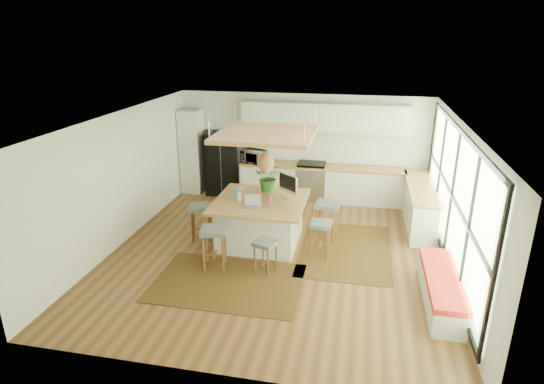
% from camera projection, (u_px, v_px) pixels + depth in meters
% --- Properties ---
extents(floor, '(7.00, 7.00, 0.00)m').
position_uv_depth(floor, '(277.00, 252.00, 9.04)').
color(floor, '#573319').
rests_on(floor, ground).
extents(ceiling, '(7.00, 7.00, 0.00)m').
position_uv_depth(ceiling, '(277.00, 119.00, 8.12)').
color(ceiling, white).
rests_on(ceiling, ground).
extents(wall_back, '(6.50, 0.00, 6.50)m').
position_uv_depth(wall_back, '(302.00, 146.00, 11.81)').
color(wall_back, silver).
rests_on(wall_back, ground).
extents(wall_front, '(6.50, 0.00, 6.50)m').
position_uv_depth(wall_front, '(221.00, 285.00, 5.36)').
color(wall_front, silver).
rests_on(wall_front, ground).
extents(wall_left, '(0.00, 7.00, 7.00)m').
position_uv_depth(wall_left, '(121.00, 178.00, 9.20)').
color(wall_left, silver).
rests_on(wall_left, ground).
extents(wall_right, '(0.00, 7.00, 7.00)m').
position_uv_depth(wall_right, '(457.00, 201.00, 7.97)').
color(wall_right, silver).
rests_on(wall_right, ground).
extents(window_wall, '(0.10, 6.20, 2.60)m').
position_uv_depth(window_wall, '(455.00, 199.00, 7.96)').
color(window_wall, black).
rests_on(window_wall, wall_right).
extents(pantry, '(0.55, 0.60, 2.25)m').
position_uv_depth(pantry, '(192.00, 151.00, 12.15)').
color(pantry, silver).
rests_on(pantry, floor).
extents(back_counter_base, '(4.20, 0.60, 0.88)m').
position_uv_depth(back_counter_base, '(321.00, 184.00, 11.72)').
color(back_counter_base, silver).
rests_on(back_counter_base, floor).
extents(back_counter_top, '(4.24, 0.64, 0.05)m').
position_uv_depth(back_counter_top, '(321.00, 167.00, 11.56)').
color(back_counter_top, olive).
rests_on(back_counter_top, back_counter_base).
extents(backsplash, '(4.20, 0.02, 0.80)m').
position_uv_depth(backsplash, '(323.00, 147.00, 11.68)').
color(backsplash, white).
rests_on(backsplash, wall_back).
extents(upper_cabinets, '(4.20, 0.34, 0.70)m').
position_uv_depth(upper_cabinets, '(324.00, 117.00, 11.27)').
color(upper_cabinets, silver).
rests_on(upper_cabinets, wall_back).
extents(range, '(0.76, 0.62, 1.00)m').
position_uv_depth(range, '(311.00, 181.00, 11.74)').
color(range, '#A5A5AA').
rests_on(range, floor).
extents(right_counter_base, '(0.60, 2.50, 0.88)m').
position_uv_depth(right_counter_base, '(420.00, 207.00, 10.18)').
color(right_counter_base, silver).
rests_on(right_counter_base, floor).
extents(right_counter_top, '(0.64, 2.54, 0.05)m').
position_uv_depth(right_counter_top, '(423.00, 188.00, 10.02)').
color(right_counter_top, olive).
rests_on(right_counter_top, right_counter_base).
extents(window_bench, '(0.52, 2.00, 0.50)m').
position_uv_depth(window_bench, '(441.00, 289.00, 7.29)').
color(window_bench, silver).
rests_on(window_bench, floor).
extents(ceiling_panel, '(1.86, 1.86, 0.80)m').
position_uv_depth(ceiling_panel, '(266.00, 148.00, 8.77)').
color(ceiling_panel, olive).
rests_on(ceiling_panel, ceiling).
extents(rug_near, '(2.60, 1.80, 0.01)m').
position_uv_depth(rug_near, '(227.00, 282.00, 7.95)').
color(rug_near, black).
rests_on(rug_near, floor).
extents(rug_right, '(1.80, 2.60, 0.01)m').
position_uv_depth(rug_right, '(346.00, 250.00, 9.14)').
color(rug_right, black).
rests_on(rug_right, floor).
extents(fridge, '(0.96, 0.83, 1.68)m').
position_uv_depth(fridge, '(222.00, 160.00, 12.09)').
color(fridge, black).
rests_on(fridge, floor).
extents(island, '(1.85, 1.85, 0.93)m').
position_uv_depth(island, '(261.00, 221.00, 9.36)').
color(island, olive).
rests_on(island, floor).
extents(stool_near_left, '(0.55, 0.55, 0.80)m').
position_uv_depth(stool_near_left, '(215.00, 250.00, 8.37)').
color(stool_near_left, '#4F5557').
rests_on(stool_near_left, floor).
extents(stool_near_right, '(0.47, 0.47, 0.63)m').
position_uv_depth(stool_near_right, '(265.00, 255.00, 8.18)').
color(stool_near_right, '#4F5557').
rests_on(stool_near_right, floor).
extents(stool_right_front, '(0.43, 0.43, 0.69)m').
position_uv_depth(stool_right_front, '(320.00, 238.00, 8.85)').
color(stool_right_front, '#4F5557').
rests_on(stool_right_front, floor).
extents(stool_right_back, '(0.51, 0.51, 0.80)m').
position_uv_depth(stool_right_back, '(327.00, 222.00, 9.59)').
color(stool_right_back, '#4F5557').
rests_on(stool_right_back, floor).
extents(stool_left_side, '(0.57, 0.57, 0.77)m').
position_uv_depth(stool_left_side, '(201.00, 223.00, 9.51)').
color(stool_left_side, '#4F5557').
rests_on(stool_left_side, floor).
extents(laptop, '(0.37, 0.38, 0.24)m').
position_uv_depth(laptop, '(252.00, 201.00, 8.81)').
color(laptop, '#A5A5AA').
rests_on(laptop, island).
extents(monitor, '(0.56, 0.52, 0.52)m').
position_uv_depth(monitor, '(288.00, 186.00, 9.24)').
color(monitor, '#A5A5AA').
rests_on(monitor, island).
extents(microwave, '(0.68, 0.53, 0.41)m').
position_uv_depth(microwave, '(254.00, 155.00, 11.78)').
color(microwave, '#A5A5AA').
rests_on(microwave, back_counter_top).
extents(island_plant, '(0.63, 0.68, 0.49)m').
position_uv_depth(island_plant, '(269.00, 180.00, 9.64)').
color(island_plant, '#1E4C19').
rests_on(island_plant, island).
extents(island_bowl, '(0.27, 0.27, 0.05)m').
position_uv_depth(island_bowl, '(239.00, 189.00, 9.75)').
color(island_bowl, silver).
rests_on(island_bowl, island).
extents(island_bottle_0, '(0.07, 0.07, 0.19)m').
position_uv_depth(island_bottle_0, '(236.00, 192.00, 9.37)').
color(island_bottle_0, '#367EDA').
rests_on(island_bottle_0, island).
extents(island_bottle_1, '(0.07, 0.07, 0.19)m').
position_uv_depth(island_bottle_1, '(239.00, 197.00, 9.11)').
color(island_bottle_1, white).
rests_on(island_bottle_1, island).
extents(island_bottle_2, '(0.07, 0.07, 0.19)m').
position_uv_depth(island_bottle_2, '(269.00, 202.00, 8.85)').
color(island_bottle_2, maroon).
rests_on(island_bottle_2, island).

